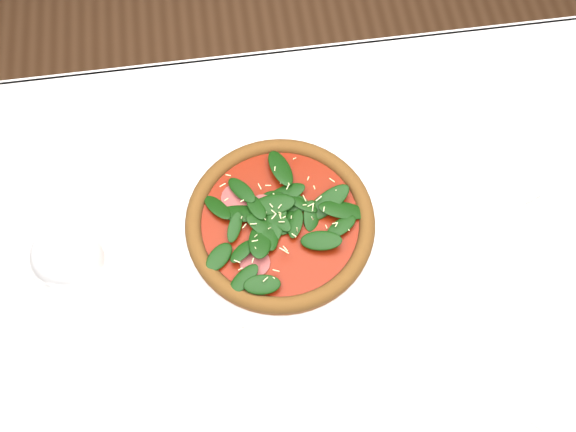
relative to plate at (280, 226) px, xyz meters
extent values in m
plane|color=brown|center=(0.05, -0.08, -0.76)|extent=(6.00, 6.00, 0.00)
cube|color=white|center=(0.05, -0.08, -0.03)|extent=(1.20, 0.80, 0.04)
cylinder|color=#4D361E|center=(-0.49, 0.26, -0.40)|extent=(0.06, 0.06, 0.71)
cylinder|color=#4D361E|center=(0.59, 0.26, -0.40)|extent=(0.06, 0.06, 0.71)
cube|color=white|center=(0.05, 0.32, -0.12)|extent=(1.20, 0.01, 0.22)
cylinder|color=silver|center=(0.00, 0.00, 0.00)|extent=(0.31, 0.31, 0.01)
torus|color=silver|center=(0.00, 0.00, 0.00)|extent=(0.31, 0.31, 0.01)
cylinder|color=brown|center=(0.00, 0.00, 0.01)|extent=(0.32, 0.32, 0.01)
torus|color=#A16325|center=(0.00, 0.00, 0.02)|extent=(0.32, 0.32, 0.02)
cylinder|color=maroon|center=(0.00, 0.00, 0.02)|extent=(0.26, 0.26, 0.00)
cylinder|color=#A64244|center=(0.00, 0.00, 0.02)|extent=(0.23, 0.23, 0.00)
ellipsoid|color=#113609|center=(0.00, 0.00, 0.03)|extent=(0.25, 0.25, 0.02)
cylinder|color=#F2EA9D|center=(0.00, 0.00, 0.03)|extent=(0.23, 0.23, 0.00)
cylinder|color=white|center=(-0.26, -0.08, 0.00)|extent=(0.08, 0.08, 0.00)
cylinder|color=white|center=(-0.26, -0.08, 0.05)|extent=(0.01, 0.01, 0.10)
ellipsoid|color=white|center=(-0.26, -0.08, 0.15)|extent=(0.09, 0.09, 0.11)
cylinder|color=silver|center=(0.34, -0.27, 0.00)|extent=(0.15, 0.15, 0.01)
torus|color=silver|center=(0.34, -0.27, 0.00)|extent=(0.15, 0.15, 0.01)
cylinder|color=silver|center=(0.35, 0.06, 0.00)|extent=(0.16, 0.16, 0.01)
torus|color=silver|center=(0.35, 0.06, 0.00)|extent=(0.16, 0.16, 0.01)
camera|label=1|loc=(-0.04, -0.37, 0.84)|focal=40.00mm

